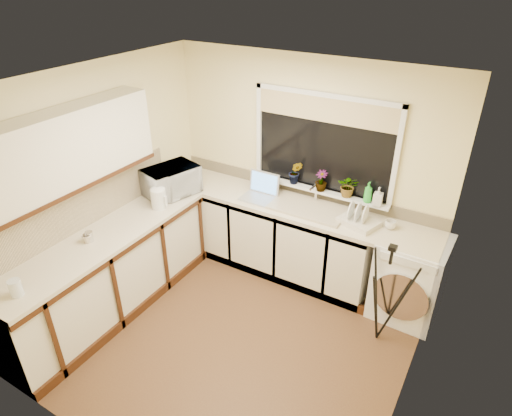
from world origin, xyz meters
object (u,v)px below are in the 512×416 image
at_px(plant_c, 321,181).
at_px(kettle, 159,199).
at_px(microwave, 171,181).
at_px(cup_left, 87,239).
at_px(plant_d, 348,186).
at_px(soap_bottle_clear, 378,196).
at_px(laptop, 261,191).
at_px(dish_rack, 359,222).
at_px(soap_bottle_green, 368,192).
at_px(glass_jug, 16,288).
at_px(tripod, 384,295).
at_px(plant_b, 295,173).
at_px(cup_back, 391,225).
at_px(steel_jar, 89,237).
at_px(washing_machine, 409,277).

bearing_deg(plant_c, kettle, -145.60).
distance_m(microwave, cup_left, 1.20).
bearing_deg(plant_d, soap_bottle_clear, -4.59).
height_order(laptop, soap_bottle_clear, soap_bottle_clear).
bearing_deg(plant_d, plant_c, -176.56).
relative_size(dish_rack, soap_bottle_green, 1.68).
bearing_deg(glass_jug, microwave, 92.13).
height_order(tripod, plant_d, plant_d).
relative_size(soap_bottle_green, cup_left, 2.43).
bearing_deg(soap_bottle_clear, plant_c, 179.26).
xyz_separation_m(tripod, plant_d, (-0.69, 0.74, 0.63)).
relative_size(plant_d, soap_bottle_green, 1.09).
bearing_deg(glass_jug, plant_b, 66.77).
bearing_deg(laptop, cup_left, -119.99).
height_order(kettle, microwave, microwave).
xyz_separation_m(kettle, cup_left, (-0.13, -0.87, -0.07)).
distance_m(plant_b, cup_left, 2.27).
distance_m(kettle, cup_back, 2.43).
bearing_deg(glass_jug, soap_bottle_green, 53.32).
bearing_deg(kettle, dish_rack, 21.13).
xyz_separation_m(tripod, cup_back, (-0.17, 0.58, 0.40)).
height_order(laptop, glass_jug, laptop).
bearing_deg(tripod, microwave, 162.98).
bearing_deg(soap_bottle_green, cup_back, -25.83).
distance_m(kettle, soap_bottle_green, 2.21).
relative_size(steel_jar, plant_c, 0.44).
bearing_deg(cup_back, laptop, -177.02).
xyz_separation_m(dish_rack, plant_c, (-0.53, 0.23, 0.24)).
bearing_deg(steel_jar, dish_rack, 37.29).
xyz_separation_m(washing_machine, cup_left, (-2.69, -1.64, 0.49)).
xyz_separation_m(washing_machine, steel_jar, (-2.69, -1.62, 0.50)).
height_order(microwave, cup_back, microwave).
relative_size(plant_d, cup_left, 2.65).
distance_m(laptop, plant_d, 0.98).
relative_size(washing_machine, soap_bottle_green, 4.01).
distance_m(dish_rack, cup_back, 0.31).
relative_size(soap_bottle_clear, cup_back, 1.73).
height_order(dish_rack, plant_d, plant_d).
relative_size(plant_b, cup_left, 2.92).
relative_size(steel_jar, microwave, 0.18).
distance_m(plant_b, soap_bottle_clear, 0.95).
bearing_deg(tripod, glass_jug, -157.36).
distance_m(laptop, microwave, 1.02).
bearing_deg(tripod, plant_c, 128.17).
xyz_separation_m(kettle, steel_jar, (-0.13, -0.84, -0.06)).
bearing_deg(dish_rack, tripod, -29.88).
bearing_deg(glass_jug, plant_c, 61.21).
bearing_deg(steel_jar, washing_machine, 31.00).
relative_size(steel_jar, cup_left, 1.12).
distance_m(laptop, dish_rack, 1.15).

